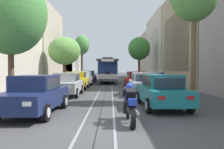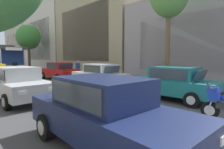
{
  "view_description": "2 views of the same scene",
  "coord_description": "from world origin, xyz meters",
  "px_view_note": "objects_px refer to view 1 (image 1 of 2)",
  "views": [
    {
      "loc": [
        0.41,
        -6.71,
        1.85
      ],
      "look_at": [
        0.57,
        20.96,
        1.15
      ],
      "focal_mm": 35.75,
      "sensor_mm": 36.0,
      "label": 1
    },
    {
      "loc": [
        -5.4,
        -0.59,
        2.03
      ],
      "look_at": [
        1.08,
        6.19,
        1.16
      ],
      "focal_mm": 29.73,
      "sensor_mm": 36.0,
      "label": 2
    }
  ],
  "objects_px": {
    "parked_car_yellow_mid_left": "(77,80)",
    "pedestrian_on_right_pavement": "(162,77)",
    "parked_car_navy_fifth_left": "(89,76)",
    "street_tree_kerb_left_near": "(10,14)",
    "parked_car_red_mid_right": "(136,80)",
    "street_tree_kerb_right_second": "(139,49)",
    "parked_car_white_second_right": "(143,84)",
    "parked_car_silver_second_left": "(67,84)",
    "parked_car_white_fourth_left": "(85,78)",
    "parked_car_navy_near_left": "(35,94)",
    "street_tree_kerb_left_second": "(65,51)",
    "cable_car_trolley": "(108,70)",
    "parked_car_teal_near_right": "(162,91)",
    "fire_hydrant": "(184,96)",
    "street_tree_kerb_left_mid": "(82,45)",
    "pedestrian_on_left_pavement": "(67,76)",
    "motorcycle_with_rider": "(130,104)"
  },
  "relations": [
    {
      "from": "parked_car_silver_second_left",
      "to": "parked_car_white_fourth_left",
      "type": "relative_size",
      "value": 1.0
    },
    {
      "from": "parked_car_silver_second_left",
      "to": "fire_hydrant",
      "type": "distance_m",
      "value": 7.87
    },
    {
      "from": "parked_car_white_second_right",
      "to": "parked_car_red_mid_right",
      "type": "xyz_separation_m",
      "value": [
        0.14,
        6.03,
        0.0
      ]
    },
    {
      "from": "parked_car_navy_fifth_left",
      "to": "street_tree_kerb_left_near",
      "type": "relative_size",
      "value": 0.64
    },
    {
      "from": "cable_car_trolley",
      "to": "parked_car_navy_near_left",
      "type": "bearing_deg",
      "value": -97.4
    },
    {
      "from": "parked_car_white_fourth_left",
      "to": "pedestrian_on_right_pavement",
      "type": "xyz_separation_m",
      "value": [
        8.38,
        -3.0,
        0.15
      ]
    },
    {
      "from": "parked_car_silver_second_left",
      "to": "parked_car_white_second_right",
      "type": "distance_m",
      "value": 5.39
    },
    {
      "from": "cable_car_trolley",
      "to": "parked_car_white_second_right",
      "type": "bearing_deg",
      "value": -79.03
    },
    {
      "from": "street_tree_kerb_left_second",
      "to": "cable_car_trolley",
      "type": "relative_size",
      "value": 0.61
    },
    {
      "from": "parked_car_red_mid_right",
      "to": "street_tree_kerb_left_mid",
      "type": "bearing_deg",
      "value": 111.51
    },
    {
      "from": "street_tree_kerb_right_second",
      "to": "parked_car_silver_second_left",
      "type": "bearing_deg",
      "value": -111.1
    },
    {
      "from": "street_tree_kerb_right_second",
      "to": "fire_hydrant",
      "type": "bearing_deg",
      "value": -91.41
    },
    {
      "from": "pedestrian_on_left_pavement",
      "to": "fire_hydrant",
      "type": "distance_m",
      "value": 20.22
    },
    {
      "from": "parked_car_silver_second_left",
      "to": "pedestrian_on_right_pavement",
      "type": "bearing_deg",
      "value": 42.73
    },
    {
      "from": "parked_car_silver_second_left",
      "to": "parked_car_white_fourth_left",
      "type": "xyz_separation_m",
      "value": [
        -0.02,
        10.73,
        0.0
      ]
    },
    {
      "from": "parked_car_teal_near_right",
      "to": "cable_car_trolley",
      "type": "xyz_separation_m",
      "value": [
        -2.83,
        19.38,
        0.86
      ]
    },
    {
      "from": "parked_car_white_second_right",
      "to": "street_tree_kerb_left_near",
      "type": "height_order",
      "value": "street_tree_kerb_left_near"
    },
    {
      "from": "street_tree_kerb_left_second",
      "to": "cable_car_trolley",
      "type": "height_order",
      "value": "street_tree_kerb_left_second"
    },
    {
      "from": "street_tree_kerb_left_near",
      "to": "street_tree_kerb_left_second",
      "type": "distance_m",
      "value": 14.91
    },
    {
      "from": "street_tree_kerb_left_mid",
      "to": "cable_car_trolley",
      "type": "relative_size",
      "value": 0.89
    },
    {
      "from": "parked_car_teal_near_right",
      "to": "parked_car_yellow_mid_left",
      "type": "bearing_deg",
      "value": 118.58
    },
    {
      "from": "parked_car_navy_near_left",
      "to": "street_tree_kerb_left_near",
      "type": "distance_m",
      "value": 4.94
    },
    {
      "from": "parked_car_yellow_mid_left",
      "to": "parked_car_red_mid_right",
      "type": "xyz_separation_m",
      "value": [
        5.6,
        1.15,
        0.0
      ]
    },
    {
      "from": "parked_car_white_fourth_left",
      "to": "cable_car_trolley",
      "type": "bearing_deg",
      "value": 55.19
    },
    {
      "from": "parked_car_red_mid_right",
      "to": "cable_car_trolley",
      "type": "relative_size",
      "value": 0.48
    },
    {
      "from": "street_tree_kerb_right_second",
      "to": "parked_car_navy_near_left",
      "type": "bearing_deg",
      "value": -106.41
    },
    {
      "from": "parked_car_white_second_right",
      "to": "street_tree_kerb_left_near",
      "type": "distance_m",
      "value": 9.46
    },
    {
      "from": "fire_hydrant",
      "to": "parked_car_navy_fifth_left",
      "type": "bearing_deg",
      "value": 108.98
    },
    {
      "from": "street_tree_kerb_left_mid",
      "to": "street_tree_kerb_right_second",
      "type": "distance_m",
      "value": 12.17
    },
    {
      "from": "parked_car_yellow_mid_left",
      "to": "pedestrian_on_right_pavement",
      "type": "height_order",
      "value": "pedestrian_on_right_pavement"
    },
    {
      "from": "parked_car_silver_second_left",
      "to": "motorcycle_with_rider",
      "type": "relative_size",
      "value": 2.2
    },
    {
      "from": "parked_car_teal_near_right",
      "to": "cable_car_trolley",
      "type": "relative_size",
      "value": 0.48
    },
    {
      "from": "parked_car_white_second_right",
      "to": "parked_car_teal_near_right",
      "type": "bearing_deg",
      "value": -88.91
    },
    {
      "from": "cable_car_trolley",
      "to": "street_tree_kerb_left_near",
      "type": "bearing_deg",
      "value": -104.31
    },
    {
      "from": "street_tree_kerb_left_second",
      "to": "pedestrian_on_left_pavement",
      "type": "bearing_deg",
      "value": 96.31
    },
    {
      "from": "parked_car_red_mid_right",
      "to": "street_tree_kerb_right_second",
      "type": "xyz_separation_m",
      "value": [
        1.98,
        12.84,
        4.17
      ]
    },
    {
      "from": "parked_car_teal_near_right",
      "to": "fire_hydrant",
      "type": "relative_size",
      "value": 5.24
    },
    {
      "from": "parked_car_red_mid_right",
      "to": "pedestrian_on_right_pavement",
      "type": "relative_size",
      "value": 2.62
    },
    {
      "from": "street_tree_kerb_left_second",
      "to": "street_tree_kerb_left_near",
      "type": "bearing_deg",
      "value": -88.72
    },
    {
      "from": "street_tree_kerb_left_second",
      "to": "street_tree_kerb_right_second",
      "type": "distance_m",
      "value": 13.0
    },
    {
      "from": "street_tree_kerb_right_second",
      "to": "pedestrian_on_right_pavement",
      "type": "xyz_separation_m",
      "value": [
        0.88,
        -11.66,
        -4.01
      ]
    },
    {
      "from": "parked_car_red_mid_right",
      "to": "street_tree_kerb_right_second",
      "type": "distance_m",
      "value": 13.64
    },
    {
      "from": "parked_car_red_mid_right",
      "to": "street_tree_kerb_left_near",
      "type": "distance_m",
      "value": 13.46
    },
    {
      "from": "parked_car_red_mid_right",
      "to": "street_tree_kerb_left_mid",
      "type": "distance_m",
      "value": 22.07
    },
    {
      "from": "parked_car_white_second_right",
      "to": "pedestrian_on_right_pavement",
      "type": "bearing_deg",
      "value": 67.45
    },
    {
      "from": "parked_car_navy_near_left",
      "to": "street_tree_kerb_left_second",
      "type": "bearing_deg",
      "value": 97.76
    },
    {
      "from": "parked_car_navy_fifth_left",
      "to": "parked_car_red_mid_right",
      "type": "height_order",
      "value": "same"
    },
    {
      "from": "fire_hydrant",
      "to": "street_tree_kerb_left_near",
      "type": "bearing_deg",
      "value": -179.05
    },
    {
      "from": "parked_car_yellow_mid_left",
      "to": "parked_car_navy_fifth_left",
      "type": "bearing_deg",
      "value": 89.77
    },
    {
      "from": "parked_car_navy_fifth_left",
      "to": "cable_car_trolley",
      "type": "height_order",
      "value": "cable_car_trolley"
    }
  ]
}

